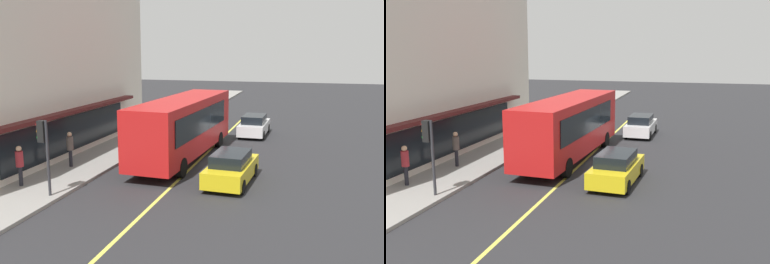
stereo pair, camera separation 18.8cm
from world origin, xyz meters
TOP-DOWN VIEW (x-y plane):
  - ground at (0.00, 0.00)m, footprint 120.00×120.00m
  - sidewalk at (0.00, 5.55)m, footprint 80.00×3.20m
  - lane_centre_stripe at (0.00, 0.00)m, footprint 36.00×0.16m
  - bus at (0.03, 0.93)m, footprint 11.24×3.07m
  - traffic_light at (-8.03, 4.58)m, footprint 0.30×0.52m
  - car_white at (7.94, -2.03)m, footprint 4.33×1.93m
  - car_yellow at (-3.79, -2.54)m, footprint 4.39×2.05m
  - pedestrian_at_corner at (-3.71, 6.02)m, footprint 0.34×0.34m
  - pedestrian_by_curb at (-7.21, 6.46)m, footprint 0.34×0.34m

SIDE VIEW (x-z plane):
  - ground at x=0.00m, z-range 0.00..0.00m
  - lane_centre_stripe at x=0.00m, z-range 0.00..0.01m
  - sidewalk at x=0.00m, z-range 0.00..0.15m
  - car_white at x=7.94m, z-range -0.02..1.50m
  - car_yellow at x=-3.79m, z-range -0.02..1.50m
  - pedestrian_by_curb at x=-7.21m, z-range 0.35..2.19m
  - pedestrian_at_corner at x=-3.71m, z-range 0.35..2.19m
  - bus at x=0.03m, z-range 0.24..3.74m
  - traffic_light at x=-8.03m, z-range 0.93..4.13m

